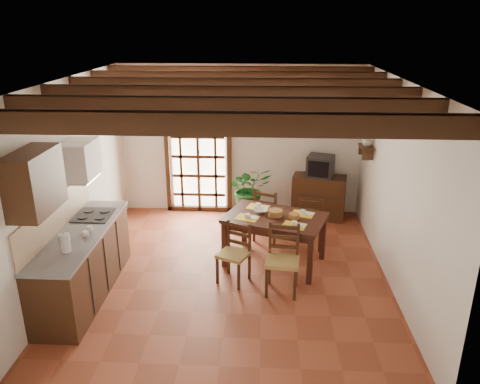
# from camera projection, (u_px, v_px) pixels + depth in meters

# --- Properties ---
(ground_plane) EXTENTS (5.00, 5.00, 0.00)m
(ground_plane) POSITION_uv_depth(u_px,v_px,m) (232.00, 274.00, 6.89)
(ground_plane) COLOR brown
(room_shell) EXTENTS (4.52, 5.02, 2.81)m
(room_shell) POSITION_uv_depth(u_px,v_px,m) (231.00, 156.00, 6.27)
(room_shell) COLOR silver
(room_shell) RESTS_ON ground_plane
(ceiling_beams) EXTENTS (4.50, 4.34, 0.20)m
(ceiling_beams) POSITION_uv_depth(u_px,v_px,m) (231.00, 90.00, 5.96)
(ceiling_beams) COLOR black
(ceiling_beams) RESTS_ON room_shell
(french_door) EXTENTS (1.26, 0.11, 2.32)m
(french_door) POSITION_uv_depth(u_px,v_px,m) (198.00, 152.00, 8.82)
(french_door) COLOR white
(french_door) RESTS_ON ground_plane
(kitchen_counter) EXTENTS (0.64, 2.25, 1.38)m
(kitchen_counter) POSITION_uv_depth(u_px,v_px,m) (83.00, 262.00, 6.26)
(kitchen_counter) COLOR #351F10
(kitchen_counter) RESTS_ON ground_plane
(upper_cabinet) EXTENTS (0.35, 0.80, 0.70)m
(upper_cabinet) POSITION_uv_depth(u_px,v_px,m) (35.00, 182.00, 5.14)
(upper_cabinet) COLOR #351F10
(upper_cabinet) RESTS_ON room_shell
(range_hood) EXTENTS (0.38, 0.60, 0.54)m
(range_hood) POSITION_uv_depth(u_px,v_px,m) (80.00, 160.00, 6.35)
(range_hood) COLOR white
(range_hood) RESTS_ON room_shell
(counter_items) EXTENTS (0.50, 1.43, 0.25)m
(counter_items) POSITION_uv_depth(u_px,v_px,m) (81.00, 226.00, 6.18)
(counter_items) COLOR black
(counter_items) RESTS_ON kitchen_counter
(dining_table) EXTENTS (1.66, 1.35, 0.78)m
(dining_table) POSITION_uv_depth(u_px,v_px,m) (275.00, 222.00, 7.00)
(dining_table) COLOR #351811
(dining_table) RESTS_ON ground_plane
(chair_near_left) EXTENTS (0.52, 0.51, 0.87)m
(chair_near_left) POSITION_uv_depth(u_px,v_px,m) (234.00, 264.00, 6.63)
(chair_near_left) COLOR #A78A47
(chair_near_left) RESTS_ON ground_plane
(chair_near_right) EXTENTS (0.49, 0.47, 0.96)m
(chair_near_right) POSITION_uv_depth(u_px,v_px,m) (282.00, 272.00, 6.37)
(chair_near_right) COLOR #A78A47
(chair_near_right) RESTS_ON ground_plane
(chair_far_left) EXTENTS (0.56, 0.55, 0.93)m
(chair_far_left) POSITION_uv_depth(u_px,v_px,m) (268.00, 224.00, 7.90)
(chair_far_left) COLOR #A78A47
(chair_far_left) RESTS_ON ground_plane
(chair_far_right) EXTENTS (0.48, 0.47, 0.91)m
(chair_far_right) POSITION_uv_depth(u_px,v_px,m) (310.00, 231.00, 7.64)
(chair_far_right) COLOR #A78A47
(chair_far_right) RESTS_ON ground_plane
(table_setting) EXTENTS (1.05, 0.70, 0.10)m
(table_setting) POSITION_uv_depth(u_px,v_px,m) (275.00, 213.00, 6.95)
(table_setting) COLOR yellow
(table_setting) RESTS_ON dining_table
(table_bowl) EXTENTS (0.25, 0.25, 0.05)m
(table_bowl) POSITION_uv_depth(u_px,v_px,m) (260.00, 211.00, 7.09)
(table_bowl) COLOR white
(table_bowl) RESTS_ON dining_table
(sideboard) EXTENTS (1.04, 0.63, 0.82)m
(sideboard) POSITION_uv_depth(u_px,v_px,m) (319.00, 197.00, 8.76)
(sideboard) COLOR #351F10
(sideboard) RESTS_ON ground_plane
(crt_tv) EXTENTS (0.56, 0.54, 0.39)m
(crt_tv) POSITION_uv_depth(u_px,v_px,m) (321.00, 166.00, 8.55)
(crt_tv) COLOR black
(crt_tv) RESTS_ON sideboard
(fuse_box) EXTENTS (0.25, 0.03, 0.32)m
(fuse_box) POSITION_uv_depth(u_px,v_px,m) (322.00, 123.00, 8.54)
(fuse_box) COLOR white
(fuse_box) RESTS_ON room_shell
(plant_pot) EXTENTS (0.36, 0.36, 0.22)m
(plant_pot) POSITION_uv_depth(u_px,v_px,m) (250.00, 213.00, 8.78)
(plant_pot) COLOR maroon
(plant_pot) RESTS_ON ground_plane
(potted_plant) EXTENTS (2.41, 2.22, 2.23)m
(potted_plant) POSITION_uv_depth(u_px,v_px,m) (250.00, 191.00, 8.62)
(potted_plant) COLOR #144C19
(potted_plant) RESTS_ON ground_plane
(wall_shelf) EXTENTS (0.20, 0.42, 0.20)m
(wall_shelf) POSITION_uv_depth(u_px,v_px,m) (366.00, 149.00, 7.76)
(wall_shelf) COLOR #351F10
(wall_shelf) RESTS_ON room_shell
(shelf_vase) EXTENTS (0.15, 0.15, 0.15)m
(shelf_vase) POSITION_uv_depth(u_px,v_px,m) (367.00, 141.00, 7.72)
(shelf_vase) COLOR #B2BFB2
(shelf_vase) RESTS_ON wall_shelf
(shelf_flowers) EXTENTS (0.14, 0.14, 0.36)m
(shelf_flowers) POSITION_uv_depth(u_px,v_px,m) (368.00, 128.00, 7.64)
(shelf_flowers) COLOR yellow
(shelf_flowers) RESTS_ON shelf_vase
(framed_picture) EXTENTS (0.03, 0.32, 0.32)m
(framed_picture) POSITION_uv_depth(u_px,v_px,m) (375.00, 117.00, 7.57)
(framed_picture) COLOR brown
(framed_picture) RESTS_ON room_shell
(pendant_lamp) EXTENTS (0.36, 0.36, 0.84)m
(pendant_lamp) POSITION_uv_depth(u_px,v_px,m) (278.00, 129.00, 6.61)
(pendant_lamp) COLOR black
(pendant_lamp) RESTS_ON room_shell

